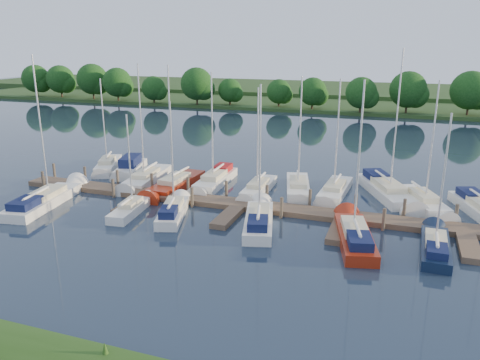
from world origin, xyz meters
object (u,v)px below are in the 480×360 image
(sailboat_s_2, at_px, (173,212))
(sailboat_n_5, at_px, (258,189))
(motorboat, at_px, (130,169))
(dock, at_px, (238,207))
(sailboat_n_0, at_px, (108,166))

(sailboat_s_2, bearing_deg, sailboat_n_5, 44.04)
(motorboat, distance_m, sailboat_s_2, 13.72)
(dock, bearing_deg, sailboat_n_0, 156.83)
(sailboat_n_0, height_order, motorboat, sailboat_n_0)
(motorboat, bearing_deg, dock, 137.75)
(sailboat_n_0, bearing_deg, sailboat_n_5, 147.45)
(dock, height_order, sailboat_s_2, sailboat_s_2)
(sailboat_n_0, bearing_deg, dock, 132.62)
(motorboat, bearing_deg, sailboat_n_5, 155.44)
(sailboat_n_0, xyz_separation_m, sailboat_n_5, (16.90, -2.48, -0.01))
(motorboat, xyz_separation_m, sailboat_n_5, (13.96, -2.01, -0.12))
(motorboat, bearing_deg, sailboat_n_0, -25.38)
(dock, distance_m, motorboat, 15.33)
(dock, xyz_separation_m, motorboat, (-13.79, 6.70, 0.19))
(dock, relative_size, sailboat_n_0, 4.21)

